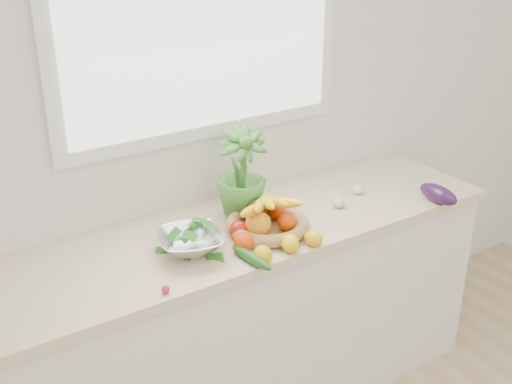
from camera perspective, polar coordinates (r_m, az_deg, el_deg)
back_wall at (r=2.68m, az=-4.69°, el=7.98°), size 4.50×0.02×2.70m
counter_cabinet at (r=2.86m, az=-1.08°, el=-11.46°), size 2.20×0.58×0.86m
countertop at (r=2.62m, az=-1.16°, el=-3.48°), size 2.24×0.62×0.04m
window_frame at (r=2.59m, az=-4.84°, el=16.43°), size 1.30×0.03×1.10m
window_pane at (r=2.57m, az=-4.61°, el=16.38°), size 1.18×0.01×0.98m
orange_loose at (r=2.42m, az=-1.13°, el=-4.45°), size 0.08×0.08×0.08m
lemon_a at (r=2.35m, az=0.62°, el=-5.58°), size 0.08×0.10×0.07m
lemon_b at (r=2.42m, az=3.06°, el=-4.58°), size 0.10×0.11×0.07m
lemon_c at (r=2.47m, az=5.13°, el=-4.13°), size 0.08×0.09×0.06m
apple at (r=2.51m, az=-1.58°, el=-3.41°), size 0.09×0.09×0.07m
ginger at (r=2.48m, az=0.06°, el=-4.18°), size 0.13×0.12×0.04m
garlic_a at (r=2.68m, az=3.45°, el=-1.86°), size 0.07×0.07×0.04m
garlic_b at (r=2.93m, az=9.04°, el=0.25°), size 0.06×0.06×0.04m
garlic_c at (r=2.78m, az=7.35°, el=-0.93°), size 0.07×0.07×0.05m
eggplant at (r=2.91m, az=15.90°, el=-0.18°), size 0.08×0.20×0.08m
cucumber at (r=2.35m, az=-0.43°, el=-5.86°), size 0.07×0.22×0.04m
radish at (r=2.21m, az=-8.05°, el=-8.55°), size 0.04×0.04×0.03m
potted_herb at (r=2.62m, az=-1.29°, el=1.74°), size 0.26×0.26×0.37m
fruit_basket at (r=2.55m, az=0.99°, el=-2.49°), size 0.44×0.44×0.18m
colander_with_spinach at (r=2.40m, az=-5.80°, el=-4.08°), size 0.31×0.31×0.13m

